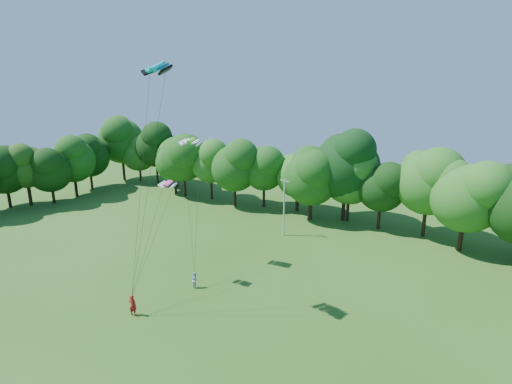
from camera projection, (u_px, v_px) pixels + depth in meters
The scene contains 10 objects.
ground at pixel (125, 369), 27.54m from camera, with size 160.00×160.00×0.00m, color #2B5116.
utility_pole at pixel (284, 207), 50.73m from camera, with size 1.45×0.53×7.46m.
kite_flyer_left at pixel (133, 305), 33.70m from camera, with size 0.69×0.45×1.88m, color #AB1616.
kite_flyer_right at pixel (195, 280), 38.35m from camera, with size 0.77×0.60×1.58m, color #A6C5E6.
kite_teal at pixel (157, 66), 30.26m from camera, with size 2.98×1.77×0.68m.
kite_green at pixel (191, 140), 40.63m from camera, with size 2.62×1.50×0.39m.
kite_pink at pixel (168, 183), 37.25m from camera, with size 1.84×0.97×0.42m.
tree_back_west at pixel (174, 157), 70.05m from camera, with size 7.22×7.22×10.50m.
tree_back_center at pixel (347, 156), 55.05m from camera, with size 10.23×10.23×14.88m.
tree_flank_west at pixel (25, 166), 62.86m from camera, with size 7.12×7.12×10.35m.
Camera 1 is at (20.32, -14.64, 19.07)m, focal length 28.00 mm.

